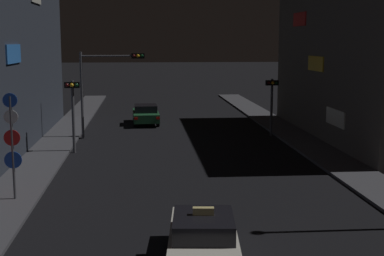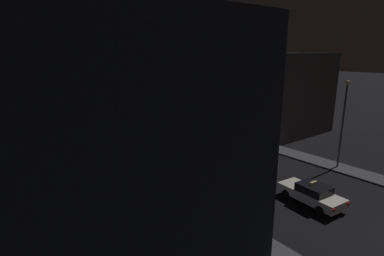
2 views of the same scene
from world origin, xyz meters
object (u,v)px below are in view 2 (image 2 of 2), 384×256
(traffic_light_left_kerb, at_px, (135,131))
(sign_pole_left, at_px, (181,165))
(traffic_light_overhead, at_px, (128,111))
(taxi, at_px, (312,194))
(far_car, at_px, (127,126))
(traffic_light_right_kerb, at_px, (202,112))
(street_lamp_near_block, at_px, (343,117))

(traffic_light_left_kerb, height_order, sign_pole_left, sign_pole_left)
(traffic_light_overhead, xyz_separation_m, traffic_light_left_kerb, (-1.47, -4.45, -1.05))
(taxi, xyz_separation_m, traffic_light_overhead, (-3.80, 19.92, 3.10))
(traffic_light_overhead, bearing_deg, far_car, 66.47)
(traffic_light_right_kerb, xyz_separation_m, street_lamp_near_block, (1.34, -17.51, 2.07))
(taxi, xyz_separation_m, far_car, (-1.35, 25.54, -0.00))
(far_car, bearing_deg, street_lamp_near_block, -68.35)
(taxi, bearing_deg, traffic_light_right_kerb, 71.67)
(far_car, bearing_deg, taxi, -86.97)
(traffic_light_overhead, bearing_deg, traffic_light_left_kerb, -108.25)
(street_lamp_near_block, bearing_deg, sign_pole_left, 163.76)
(taxi, relative_size, street_lamp_near_block, 0.60)
(sign_pole_left, bearing_deg, street_lamp_near_block, -16.24)
(traffic_light_left_kerb, height_order, street_lamp_near_block, street_lamp_near_block)
(taxi, relative_size, traffic_light_overhead, 0.86)
(taxi, bearing_deg, traffic_light_overhead, 100.79)
(sign_pole_left, bearing_deg, traffic_light_overhead, 79.27)
(taxi, relative_size, far_car, 1.02)
(traffic_light_right_kerb, bearing_deg, taxi, -108.33)
(traffic_light_right_kerb, relative_size, sign_pole_left, 0.91)
(sign_pole_left, bearing_deg, taxi, -45.20)
(traffic_light_left_kerb, xyz_separation_m, sign_pole_left, (-1.09, -9.07, -0.44))
(far_car, relative_size, traffic_light_overhead, 0.85)
(sign_pole_left, distance_m, street_lamp_near_block, 15.02)
(traffic_light_overhead, distance_m, traffic_light_right_kerb, 10.42)
(traffic_light_right_kerb, bearing_deg, street_lamp_near_block, -85.62)
(far_car, xyz_separation_m, traffic_light_overhead, (-2.44, -5.61, 3.11))
(traffic_light_overhead, relative_size, traffic_light_right_kerb, 1.47)
(far_car, bearing_deg, traffic_light_overhead, -113.53)
(far_car, distance_m, street_lamp_near_block, 25.36)
(taxi, relative_size, sign_pole_left, 1.16)
(far_car, relative_size, traffic_light_left_kerb, 1.15)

